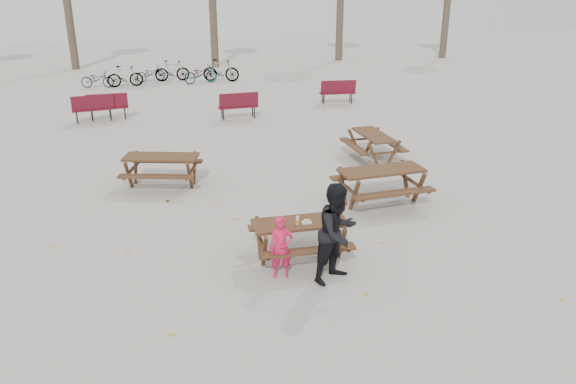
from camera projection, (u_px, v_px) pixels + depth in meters
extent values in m
plane|color=gray|center=(300.00, 258.00, 10.95)|extent=(80.00, 80.00, 0.00)
cube|color=#372214|center=(300.00, 223.00, 10.68)|extent=(1.80, 0.70, 0.05)
cube|color=#372214|center=(308.00, 251.00, 10.24)|extent=(1.80, 0.25, 0.05)
cube|color=#372214|center=(292.00, 224.00, 11.33)|extent=(1.80, 0.25, 0.05)
cylinder|color=#372214|center=(264.00, 252.00, 10.39)|extent=(0.08, 0.08, 0.73)
cylinder|color=#372214|center=(259.00, 238.00, 10.93)|extent=(0.08, 0.08, 0.73)
cylinder|color=#372214|center=(342.00, 244.00, 10.71)|extent=(0.08, 0.08, 0.73)
cylinder|color=#372214|center=(332.00, 231.00, 11.25)|extent=(0.08, 0.08, 0.73)
cube|color=silver|center=(307.00, 222.00, 10.59)|extent=(0.18, 0.11, 0.03)
ellipsoid|color=tan|center=(307.00, 220.00, 10.58)|extent=(0.14, 0.06, 0.05)
cylinder|color=silver|center=(297.00, 220.00, 10.54)|extent=(0.06, 0.06, 0.15)
cylinder|color=orange|center=(297.00, 221.00, 10.55)|extent=(0.07, 0.07, 0.05)
cylinder|color=white|center=(298.00, 216.00, 10.51)|extent=(0.03, 0.03, 0.02)
imported|color=#C61843|center=(281.00, 247.00, 10.07)|extent=(0.46, 0.33, 1.18)
imported|color=black|center=(338.00, 233.00, 9.88)|extent=(1.12, 1.06, 1.84)
imported|color=black|center=(97.00, 79.00, 27.17)|extent=(1.63, 0.81, 0.82)
imported|color=black|center=(125.00, 76.00, 27.33)|extent=(1.76, 0.69, 1.03)
imported|color=black|center=(151.00, 73.00, 28.78)|extent=(1.60, 1.04, 0.80)
imported|color=black|center=(172.00, 71.00, 28.79)|extent=(1.77, 0.53, 1.06)
imported|color=black|center=(201.00, 74.00, 28.27)|extent=(1.86, 1.11, 0.92)
imported|color=black|center=(221.00, 70.00, 28.69)|extent=(1.93, 1.09, 1.12)
cylinder|color=#382B21|center=(68.00, 12.00, 31.48)|extent=(0.44, 0.44, 6.30)
cylinder|color=#382B21|center=(213.00, 15.00, 32.32)|extent=(0.44, 0.44, 5.95)
cylinder|color=#382B21|center=(340.00, 6.00, 34.78)|extent=(0.44, 0.44, 6.65)
cylinder|color=#382B21|center=(446.00, 16.00, 36.05)|extent=(0.44, 0.44, 5.25)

